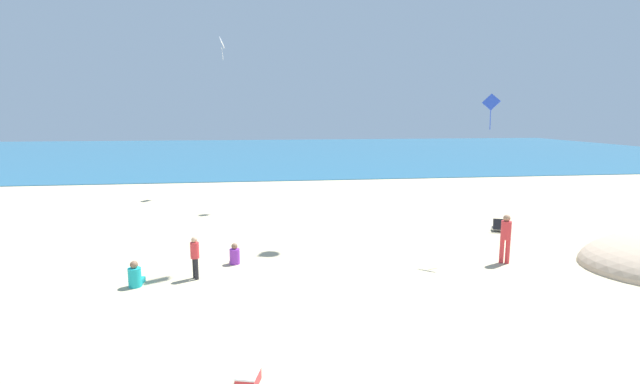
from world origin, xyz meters
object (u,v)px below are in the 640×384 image
(person_3, at_px, (235,256))
(cooler_box, at_px, (248,378))
(person_0, at_px, (135,277))
(person_2, at_px, (195,255))
(kite_blue, at_px, (491,103))
(kite_white, at_px, (222,43))
(person_1, at_px, (506,235))
(beach_chair_mid_beach, at_px, (499,226))

(person_3, bearing_deg, cooler_box, -175.36)
(cooler_box, xyz_separation_m, person_0, (-3.52, 5.83, 0.16))
(person_2, height_order, person_3, person_2)
(kite_blue, relative_size, kite_white, 0.88)
(kite_blue, bearing_deg, person_1, -75.10)
(person_1, bearing_deg, person_2, -68.25)
(person_1, bearing_deg, person_0, -66.42)
(cooler_box, xyz_separation_m, kite_blue, (8.62, 7.45, 5.47))
(cooler_box, distance_m, person_3, 7.67)
(beach_chair_mid_beach, xyz_separation_m, person_1, (-2.10, -4.19, 0.76))
(kite_blue, height_order, kite_white, kite_white)
(person_0, relative_size, person_1, 0.47)
(beach_chair_mid_beach, bearing_deg, cooler_box, 156.44)
(cooler_box, distance_m, person_0, 6.81)
(beach_chair_mid_beach, relative_size, person_2, 0.57)
(person_0, relative_size, person_2, 0.59)
(person_2, xyz_separation_m, person_3, (1.18, 1.40, -0.52))
(kite_white, bearing_deg, cooler_box, -85.58)
(kite_white, bearing_deg, person_0, -95.74)
(kite_blue, bearing_deg, person_3, 178.79)
(beach_chair_mid_beach, xyz_separation_m, person_0, (-14.52, -4.75, 0.05))
(person_1, bearing_deg, kite_white, -126.42)
(person_0, xyz_separation_m, kite_white, (1.74, 17.28, 9.44))
(cooler_box, height_order, person_1, person_1)
(person_0, height_order, person_1, person_1)
(beach_chair_mid_beach, xyz_separation_m, cooler_box, (-11.00, -10.58, -0.11))
(beach_chair_mid_beach, distance_m, person_3, 11.96)
(beach_chair_mid_beach, distance_m, cooler_box, 15.26)
(person_1, relative_size, person_3, 2.34)
(cooler_box, height_order, kite_blue, kite_blue)
(beach_chair_mid_beach, distance_m, person_2, 13.50)
(person_1, relative_size, kite_blue, 1.37)
(person_1, bearing_deg, kite_blue, -144.11)
(cooler_box, relative_size, person_1, 0.37)
(person_3, bearing_deg, person_2, 140.03)
(person_3, bearing_deg, beach_chair_mid_beach, -75.58)
(person_0, xyz_separation_m, person_2, (1.75, 0.42, 0.50))
(beach_chair_mid_beach, bearing_deg, person_2, 131.29)
(beach_chair_mid_beach, xyz_separation_m, person_3, (-11.59, -2.93, 0.02))
(cooler_box, relative_size, person_3, 0.87)
(beach_chair_mid_beach, relative_size, kite_blue, 0.62)
(person_1, distance_m, person_3, 9.61)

